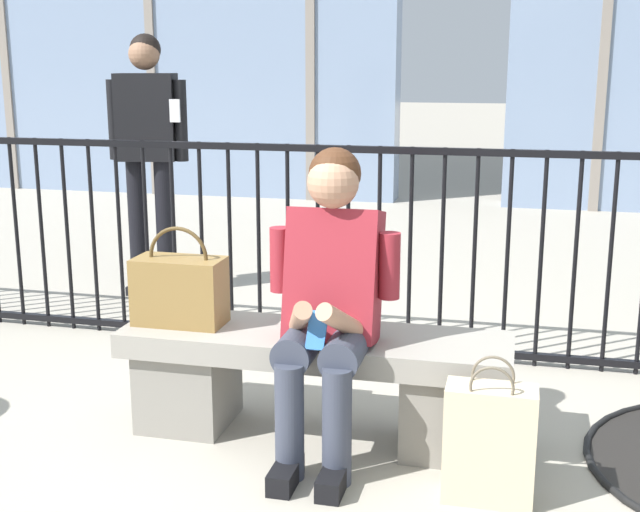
{
  "coord_description": "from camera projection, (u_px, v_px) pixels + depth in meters",
  "views": [
    {
      "loc": [
        0.79,
        -3.14,
        1.53
      ],
      "look_at": [
        0.0,
        0.1,
        0.75
      ],
      "focal_mm": 46.73,
      "sensor_mm": 36.0,
      "label": 1
    }
  ],
  "objects": [
    {
      "name": "ground_plane",
      "position": [
        314.0,
        435.0,
        3.5
      ],
      "size": [
        60.0,
        60.0,
        0.0
      ],
      "primitive_type": "plane",
      "color": "#A8A091"
    },
    {
      "name": "plaza_railing",
      "position": [
        363.0,
        250.0,
        4.38
      ],
      "size": [
        7.77,
        0.04,
        1.11
      ],
      "color": "black",
      "rests_on": "ground"
    },
    {
      "name": "handbag_on_bench",
      "position": [
        180.0,
        289.0,
        3.49
      ],
      "size": [
        0.38,
        0.19,
        0.42
      ],
      "color": "olive",
      "rests_on": "stone_bench"
    },
    {
      "name": "shopping_bag",
      "position": [
        489.0,
        443.0,
        2.94
      ],
      "size": [
        0.32,
        0.16,
        0.52
      ],
      "color": "beige",
      "rests_on": "ground"
    },
    {
      "name": "seated_person_with_phone",
      "position": [
        329.0,
        295.0,
        3.21
      ],
      "size": [
        0.52,
        0.66,
        1.21
      ],
      "color": "#383D4C",
      "rests_on": "ground"
    },
    {
      "name": "bystander_at_railing",
      "position": [
        148.0,
        145.0,
        5.46
      ],
      "size": [
        0.55,
        0.29,
        1.71
      ],
      "color": "black",
      "rests_on": "ground"
    },
    {
      "name": "stone_bench",
      "position": [
        314.0,
        374.0,
        3.44
      ],
      "size": [
        1.6,
        0.44,
        0.45
      ],
      "color": "gray",
      "rests_on": "ground"
    }
  ]
}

